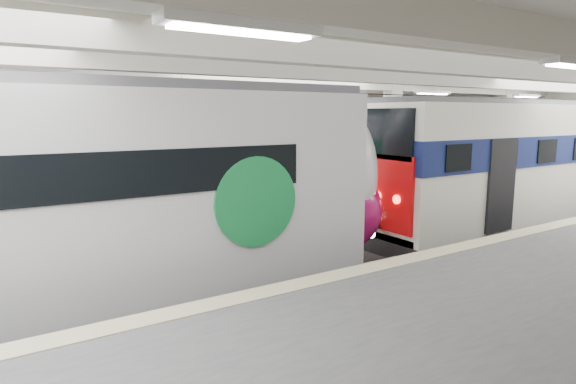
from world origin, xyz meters
TOP-DOWN VIEW (x-y plane):
  - station_hall at (0.00, -1.74)m, footprint 36.00×24.00m
  - modern_emu at (-5.88, -0.00)m, footprint 15.13×3.12m
  - older_rer at (8.56, 0.00)m, footprint 14.13×3.12m

SIDE VIEW (x-z plane):
  - modern_emu at x=-5.88m, z-range -0.04..4.77m
  - older_rer at x=8.56m, z-range 0.11..4.74m
  - station_hall at x=0.00m, z-range 0.37..6.12m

